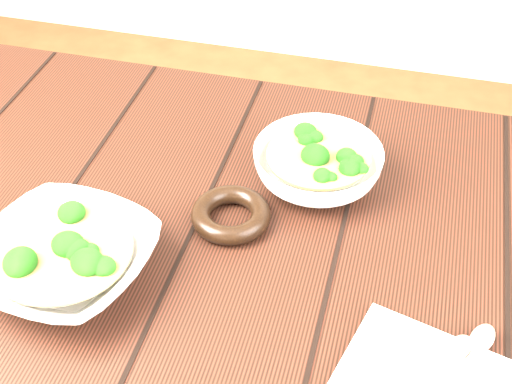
% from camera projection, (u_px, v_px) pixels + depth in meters
% --- Properties ---
extents(table, '(1.20, 0.80, 0.75)m').
position_uv_depth(table, '(208.00, 295.00, 1.05)').
color(table, black).
rests_on(table, ground).
extents(soup_bowl_front, '(0.26, 0.26, 0.06)m').
position_uv_depth(soup_bowl_front, '(64.00, 259.00, 0.90)').
color(soup_bowl_front, silver).
rests_on(soup_bowl_front, table).
extents(soup_bowl_back, '(0.24, 0.24, 0.07)m').
position_uv_depth(soup_bowl_back, '(317.00, 165.00, 1.04)').
color(soup_bowl_back, silver).
rests_on(soup_bowl_back, table).
extents(trivet, '(0.11, 0.11, 0.03)m').
position_uv_depth(trivet, '(231.00, 214.00, 0.98)').
color(trivet, black).
rests_on(trivet, table).
extents(spoon_left, '(0.10, 0.15, 0.01)m').
position_uv_depth(spoon_left, '(440.00, 365.00, 0.80)').
color(spoon_left, '#BCB5A6').
rests_on(spoon_left, napkin).
extents(spoon_right, '(0.08, 0.16, 0.01)m').
position_uv_depth(spoon_right, '(471.00, 357.00, 0.81)').
color(spoon_right, '#BCB5A6').
rests_on(spoon_right, napkin).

